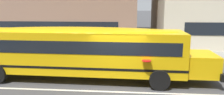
# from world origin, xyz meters

# --- Properties ---
(ground_plane) EXTENTS (400.00, 400.00, 0.00)m
(ground_plane) POSITION_xyz_m (0.00, 0.00, 0.00)
(ground_plane) COLOR #424244
(sidewalk_far) EXTENTS (120.00, 3.00, 0.01)m
(sidewalk_far) POSITION_xyz_m (0.00, 7.97, 0.01)
(sidewalk_far) COLOR gray
(sidewalk_far) RESTS_ON ground_plane
(lane_centreline) EXTENTS (110.00, 0.16, 0.01)m
(lane_centreline) POSITION_xyz_m (0.00, 0.00, 0.00)
(lane_centreline) COLOR silver
(lane_centreline) RESTS_ON ground_plane
(school_bus) EXTENTS (12.25, 3.08, 2.73)m
(school_bus) POSITION_xyz_m (-1.79, 1.68, 1.62)
(school_bus) COLOR yellow
(school_bus) RESTS_ON ground_plane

